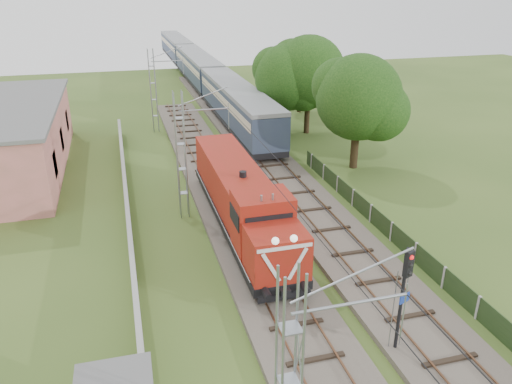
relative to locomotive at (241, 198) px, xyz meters
name	(u,v)px	position (x,y,z in m)	size (l,w,h in m)	color
ground	(291,322)	(0.00, -9.00, -2.14)	(140.00, 140.00, 0.00)	#39521F
track_main	(250,244)	(0.00, -2.00, -1.96)	(4.20, 70.00, 0.45)	#6B6054
track_side	(268,161)	(5.00, 11.00, -1.96)	(4.20, 80.00, 0.45)	#6B6054
catenary	(182,156)	(-2.95, 3.00, 1.91)	(3.31, 70.00, 8.00)	gray
boundary_wall	(128,211)	(-6.50, 3.00, -1.39)	(0.25, 40.00, 1.50)	#9E9E99
station_building	(6,138)	(-15.00, 15.00, 0.49)	(8.40, 20.40, 5.22)	#DE7877
fence	(415,253)	(8.00, -6.00, -1.54)	(0.12, 32.00, 1.20)	black
locomotive	(241,198)	(0.00, 0.00, 0.00)	(2.83, 16.17, 4.11)	black
coach_rake	(198,66)	(5.00, 45.77, 0.49)	(3.19, 71.18, 3.69)	black
signal_post	(405,284)	(3.37, -12.08, 1.19)	(0.52, 0.42, 4.84)	black
tree_a	(360,99)	(11.41, 8.32, 3.43)	(6.90, 6.57, 8.94)	#382A16
tree_b	(310,73)	(11.30, 18.58, 3.68)	(7.20, 6.86, 9.33)	#382A16
tree_c	(289,78)	(9.41, 19.11, 3.20)	(6.60, 6.29, 8.56)	#382A16
tree_d	(301,71)	(13.55, 26.87, 2.42)	(5.64, 5.37, 7.31)	#382A16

